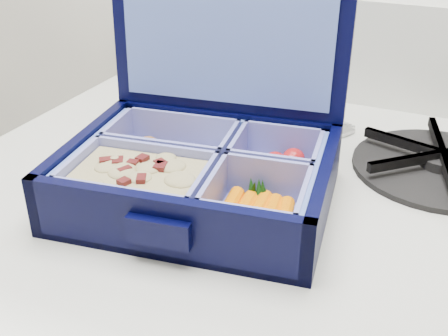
% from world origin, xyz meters
% --- Properties ---
extents(bento_box, '(0.26, 0.22, 0.06)m').
position_xyz_m(bento_box, '(-0.51, 1.62, 0.89)').
color(bento_box, black).
rests_on(bento_box, stove).
extents(burner_grate, '(0.22, 0.22, 0.03)m').
position_xyz_m(burner_grate, '(-0.31, 1.78, 0.88)').
color(burner_grate, black).
rests_on(burner_grate, stove).
extents(burner_grate_rear, '(0.21, 0.21, 0.02)m').
position_xyz_m(burner_grate_rear, '(-0.62, 1.85, 0.87)').
color(burner_grate_rear, black).
rests_on(burner_grate_rear, stove).
extents(fork, '(0.11, 0.17, 0.01)m').
position_xyz_m(fork, '(-0.47, 1.75, 0.87)').
color(fork, '#ABABAB').
rests_on(fork, stove).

